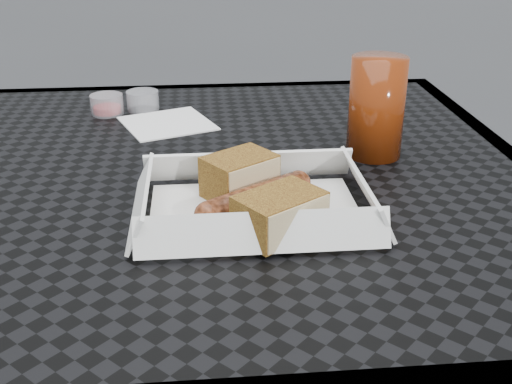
{
  "coord_description": "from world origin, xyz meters",
  "views": [
    {
      "loc": [
        -0.02,
        -0.73,
        1.05
      ],
      "look_at": [
        0.04,
        -0.13,
        0.78
      ],
      "focal_mm": 45.0,
      "sensor_mm": 36.0,
      "label": 1
    }
  ],
  "objects_px": {
    "patio_table": "(218,225)",
    "bratwurst": "(255,198)",
    "food_tray": "(255,212)",
    "drink_glass": "(377,107)"
  },
  "relations": [
    {
      "from": "food_tray",
      "to": "bratwurst",
      "type": "relative_size",
      "value": 1.7
    },
    {
      "from": "patio_table",
      "to": "food_tray",
      "type": "xyz_separation_m",
      "value": [
        0.04,
        -0.12,
        0.08
      ]
    },
    {
      "from": "bratwurst",
      "to": "drink_glass",
      "type": "xyz_separation_m",
      "value": [
        0.17,
        0.16,
        0.05
      ]
    },
    {
      "from": "patio_table",
      "to": "bratwurst",
      "type": "relative_size",
      "value": 6.18
    },
    {
      "from": "bratwurst",
      "to": "drink_glass",
      "type": "distance_m",
      "value": 0.23
    },
    {
      "from": "patio_table",
      "to": "food_tray",
      "type": "bearing_deg",
      "value": -73.53
    },
    {
      "from": "patio_table",
      "to": "drink_glass",
      "type": "distance_m",
      "value": 0.25
    },
    {
      "from": "food_tray",
      "to": "patio_table",
      "type": "bearing_deg",
      "value": 106.47
    },
    {
      "from": "food_tray",
      "to": "drink_glass",
      "type": "xyz_separation_m",
      "value": [
        0.17,
        0.16,
        0.06
      ]
    },
    {
      "from": "patio_table",
      "to": "bratwurst",
      "type": "xyz_separation_m",
      "value": [
        0.04,
        -0.12,
        0.09
      ]
    }
  ]
}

